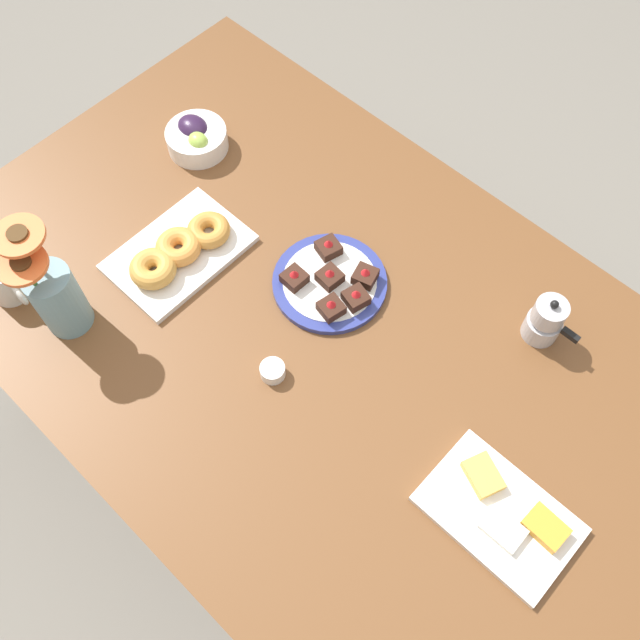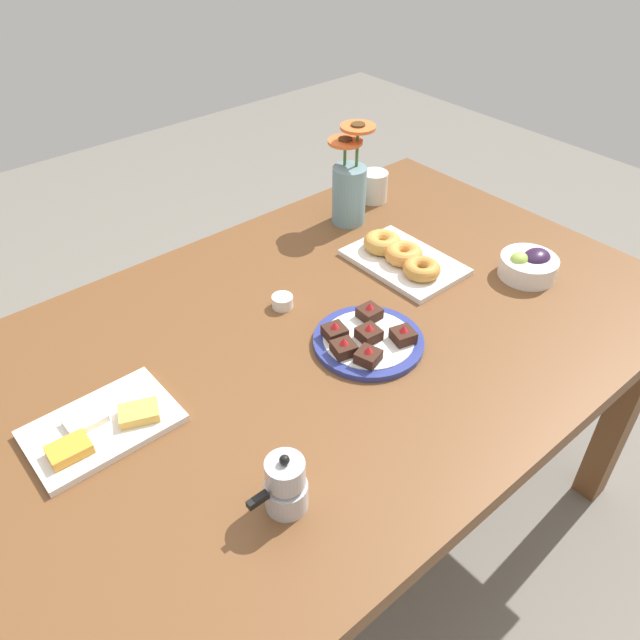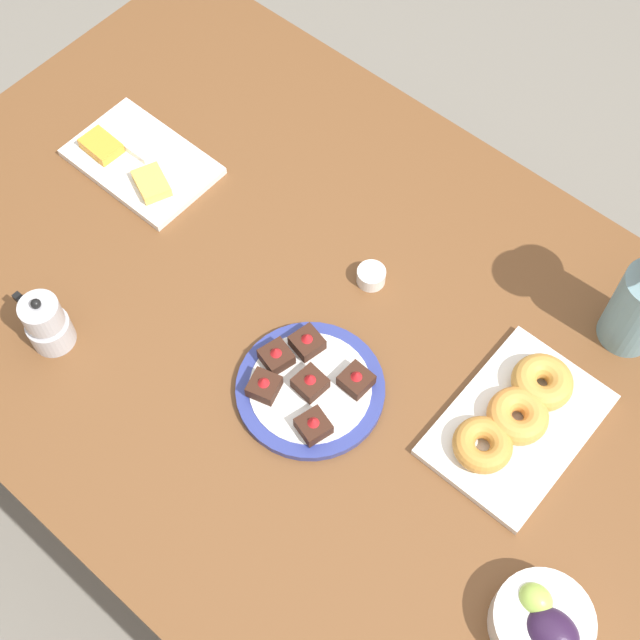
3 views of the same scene
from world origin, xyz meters
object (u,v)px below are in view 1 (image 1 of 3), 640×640
(flower_vase, at_px, (55,295))
(dessert_plate, at_px, (331,282))
(croissant_platter, at_px, (178,251))
(moka_pot, at_px, (545,321))
(cheese_platter, at_px, (502,513))
(jam_cup_honey, at_px, (272,370))
(coffee_mug, at_px, (5,281))
(grape_bowl, at_px, (196,137))
(dining_table, at_px, (320,349))

(flower_vase, bearing_deg, dessert_plate, 51.94)
(croissant_platter, relative_size, moka_pot, 2.35)
(croissant_platter, distance_m, dessert_plate, 0.32)
(cheese_platter, height_order, jam_cup_honey, cheese_platter)
(jam_cup_honey, bearing_deg, coffee_mug, -155.50)
(grape_bowl, bearing_deg, moka_pot, 9.05)
(grape_bowl, relative_size, flower_vase, 0.51)
(dining_table, height_order, cheese_platter, cheese_platter)
(croissant_platter, height_order, moka_pot, moka_pot)
(cheese_platter, relative_size, flower_vase, 0.96)
(dessert_plate, height_order, moka_pot, moka_pot)
(dessert_plate, bearing_deg, croissant_platter, -149.12)
(coffee_mug, xyz_separation_m, moka_pot, (0.83, 0.65, 0.01))
(moka_pot, bearing_deg, jam_cup_honey, -127.30)
(grape_bowl, height_order, cheese_platter, grape_bowl)
(coffee_mug, distance_m, croissant_platter, 0.34)
(dining_table, bearing_deg, dessert_plate, 121.52)
(jam_cup_honey, height_order, moka_pot, moka_pot)
(cheese_platter, bearing_deg, croissant_platter, -178.18)
(dining_table, xyz_separation_m, jam_cup_honey, (-0.00, -0.13, 0.10))
(flower_vase, bearing_deg, grape_bowl, 107.50)
(grape_bowl, height_order, moka_pot, moka_pot)
(moka_pot, bearing_deg, dessert_plate, -151.80)
(croissant_platter, xyz_separation_m, flower_vase, (-0.05, -0.25, 0.07))
(grape_bowl, bearing_deg, cheese_platter, -11.52)
(flower_vase, xyz_separation_m, moka_pot, (0.69, 0.61, -0.05))
(grape_bowl, relative_size, cheese_platter, 0.53)
(dessert_plate, bearing_deg, jam_cup_honey, -76.55)
(grape_bowl, bearing_deg, coffee_mug, -88.37)
(coffee_mug, relative_size, moka_pot, 0.93)
(cheese_platter, bearing_deg, dessert_plate, 165.28)
(cheese_platter, height_order, croissant_platter, croissant_platter)
(coffee_mug, relative_size, jam_cup_honey, 2.32)
(grape_bowl, xyz_separation_m, jam_cup_honey, (0.52, -0.28, -0.01))
(jam_cup_honey, xyz_separation_m, moka_pot, (0.32, 0.42, 0.03))
(cheese_platter, distance_m, dessert_plate, 0.54)
(dining_table, relative_size, croissant_platter, 5.71)
(cheese_platter, xyz_separation_m, flower_vase, (-0.85, -0.27, 0.09))
(dining_table, relative_size, cheese_platter, 6.15)
(coffee_mug, height_order, dessert_plate, coffee_mug)
(flower_vase, height_order, moka_pot, flower_vase)
(coffee_mug, xyz_separation_m, grape_bowl, (-0.01, 0.52, -0.01))
(dessert_plate, bearing_deg, moka_pot, 28.20)
(coffee_mug, height_order, croissant_platter, coffee_mug)
(moka_pot, bearing_deg, cheese_platter, -65.22)
(croissant_platter, bearing_deg, moka_pot, 29.35)
(moka_pot, bearing_deg, flower_vase, -138.66)
(croissant_platter, relative_size, dessert_plate, 1.20)
(dessert_plate, bearing_deg, coffee_mug, -135.30)
(croissant_platter, relative_size, jam_cup_honey, 5.83)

